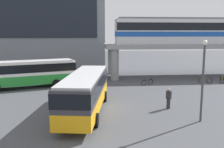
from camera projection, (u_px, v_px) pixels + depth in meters
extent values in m
plane|color=#47494F|center=(98.00, 84.00, 32.15)|extent=(120.00, 120.00, 0.00)
cube|color=slate|center=(32.00, 12.00, 47.62)|extent=(26.72, 15.08, 20.94)
cube|color=black|center=(22.00, 1.00, 39.99)|extent=(24.04, 0.10, 11.73)
cube|color=gray|center=(194.00, 46.00, 37.88)|extent=(26.98, 7.17, 0.60)
cylinder|color=gray|center=(115.00, 65.00, 34.44)|extent=(1.10, 1.10, 4.27)
cylinder|color=gray|center=(111.00, 60.00, 39.91)|extent=(1.10, 1.10, 4.27)
cube|color=silver|center=(186.00, 32.00, 37.42)|extent=(21.01, 2.90, 3.60)
cube|color=#194CA5|center=(186.00, 34.00, 37.48)|extent=(21.07, 2.96, 0.70)
cube|color=black|center=(186.00, 27.00, 37.30)|extent=(21.07, 2.96, 1.10)
cube|color=slate|center=(186.00, 19.00, 37.11)|extent=(20.17, 2.61, 0.24)
cube|color=orange|center=(86.00, 100.00, 20.33)|extent=(4.17, 11.25, 1.10)
cube|color=#333338|center=(85.00, 85.00, 20.12)|extent=(4.17, 11.25, 1.50)
cube|color=black|center=(85.00, 84.00, 20.10)|extent=(4.21, 11.30, 0.96)
cube|color=silver|center=(85.00, 75.00, 19.99)|extent=(3.96, 10.69, 0.12)
cylinder|color=black|center=(79.00, 96.00, 23.96)|extent=(0.43, 1.03, 1.00)
cylinder|color=black|center=(105.00, 96.00, 23.80)|extent=(0.43, 1.03, 1.00)
cylinder|color=black|center=(61.00, 119.00, 17.46)|extent=(0.43, 1.03, 1.00)
cylinder|color=black|center=(96.00, 120.00, 17.30)|extent=(0.43, 1.03, 1.00)
cube|color=#268C33|center=(28.00, 79.00, 29.75)|extent=(11.23, 5.82, 1.10)
cube|color=white|center=(28.00, 68.00, 29.54)|extent=(11.23, 5.82, 1.50)
cube|color=black|center=(28.00, 68.00, 29.53)|extent=(11.28, 5.87, 0.96)
cube|color=silver|center=(27.00, 61.00, 29.41)|extent=(10.67, 5.53, 0.12)
cylinder|color=black|center=(56.00, 83.00, 29.92)|extent=(1.04, 0.58, 1.00)
cylinder|color=black|center=(53.00, 80.00, 32.18)|extent=(1.04, 0.58, 1.00)
torus|color=black|center=(222.00, 81.00, 32.10)|extent=(0.72, 0.30, 0.74)
cylinder|color=orange|center=(222.00, 79.00, 32.05)|extent=(0.04, 0.04, 0.55)
torus|color=black|center=(209.00, 81.00, 32.44)|extent=(0.74, 0.18, 0.74)
torus|color=black|center=(201.00, 81.00, 32.51)|extent=(0.74, 0.18, 0.74)
cylinder|color=#996626|center=(205.00, 79.00, 32.43)|extent=(1.04, 0.22, 0.05)
cylinder|color=#996626|center=(201.00, 78.00, 32.46)|extent=(0.04, 0.04, 0.55)
cylinder|color=#996626|center=(210.00, 78.00, 32.38)|extent=(0.04, 0.04, 0.65)
torus|color=black|center=(151.00, 82.00, 31.66)|extent=(0.70, 0.36, 0.74)
torus|color=black|center=(144.00, 83.00, 31.15)|extent=(0.70, 0.36, 0.74)
cylinder|color=black|center=(147.00, 80.00, 31.36)|extent=(0.98, 0.48, 0.05)
cylinder|color=black|center=(144.00, 80.00, 31.11)|extent=(0.04, 0.04, 0.55)
cylinder|color=black|center=(151.00, 79.00, 31.61)|extent=(0.04, 0.04, 0.65)
torus|color=black|center=(222.00, 78.00, 34.46)|extent=(0.70, 0.35, 0.74)
cylinder|color=silver|center=(222.00, 76.00, 34.41)|extent=(0.04, 0.04, 0.55)
cylinder|color=#26262D|center=(168.00, 104.00, 21.58)|extent=(0.32, 0.32, 0.87)
cube|color=#26262D|center=(169.00, 95.00, 21.45)|extent=(0.44, 0.48, 0.69)
sphere|color=tan|center=(169.00, 90.00, 21.38)|extent=(0.24, 0.24, 0.24)
cylinder|color=#26262D|center=(99.00, 85.00, 29.41)|extent=(0.32, 0.32, 0.78)
cube|color=#724C8C|center=(99.00, 79.00, 29.29)|extent=(0.46, 0.47, 0.62)
sphere|color=tan|center=(98.00, 76.00, 29.23)|extent=(0.21, 0.21, 0.21)
cylinder|color=#3F3F44|center=(203.00, 84.00, 18.07)|extent=(0.16, 0.16, 5.63)
sphere|color=silver|center=(205.00, 43.00, 17.59)|extent=(0.36, 0.36, 0.36)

